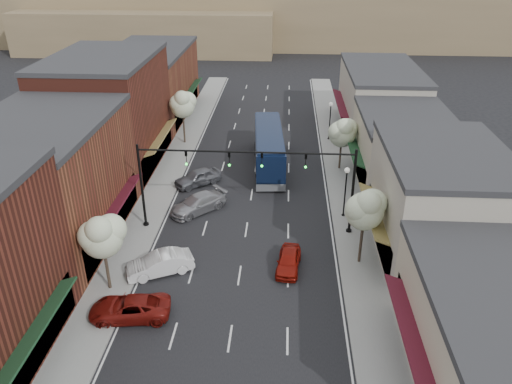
% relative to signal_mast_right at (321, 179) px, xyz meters
% --- Properties ---
extents(ground, '(160.00, 160.00, 0.00)m').
position_rel_signal_mast_right_xyz_m(ground, '(-5.62, -8.00, -4.62)').
color(ground, black).
rests_on(ground, ground).
extents(sidewalk_left, '(2.80, 73.00, 0.15)m').
position_rel_signal_mast_right_xyz_m(sidewalk_left, '(-14.02, 10.50, -4.55)').
color(sidewalk_left, gray).
rests_on(sidewalk_left, ground).
extents(sidewalk_right, '(2.80, 73.00, 0.15)m').
position_rel_signal_mast_right_xyz_m(sidewalk_right, '(2.78, 10.50, -4.55)').
color(sidewalk_right, gray).
rests_on(sidewalk_right, ground).
extents(curb_left, '(0.25, 73.00, 0.17)m').
position_rel_signal_mast_right_xyz_m(curb_left, '(-12.62, 10.50, -4.55)').
color(curb_left, gray).
rests_on(curb_left, ground).
extents(curb_right, '(0.25, 73.00, 0.17)m').
position_rel_signal_mast_right_xyz_m(curb_right, '(1.38, 10.50, -4.55)').
color(curb_right, gray).
rests_on(curb_right, ground).
extents(bldg_left_midnear, '(10.14, 14.10, 9.40)m').
position_rel_signal_mast_right_xyz_m(bldg_left_midnear, '(-19.85, -2.00, 0.03)').
color(bldg_left_midnear, brown).
rests_on(bldg_left_midnear, ground).
extents(bldg_left_midfar, '(10.14, 14.10, 10.90)m').
position_rel_signal_mast_right_xyz_m(bldg_left_midfar, '(-19.86, 12.00, 0.78)').
color(bldg_left_midfar, '#5F261B').
rests_on(bldg_left_midfar, ground).
extents(bldg_left_far, '(10.14, 18.10, 8.40)m').
position_rel_signal_mast_right_xyz_m(bldg_left_far, '(-19.84, 28.00, -0.46)').
color(bldg_left_far, brown).
rests_on(bldg_left_far, ground).
extents(bldg_right_near, '(9.14, 12.10, 5.90)m').
position_rel_signal_mast_right_xyz_m(bldg_right_near, '(8.07, -14.00, -1.70)').
color(bldg_right_near, '#B4A78F').
rests_on(bldg_right_near, ground).
extents(bldg_right_midnear, '(9.14, 12.10, 7.90)m').
position_rel_signal_mast_right_xyz_m(bldg_right_midnear, '(8.10, -2.00, -0.72)').
color(bldg_right_midnear, '#A39D8C').
rests_on(bldg_right_midnear, ground).
extents(bldg_right_midfar, '(9.14, 12.10, 6.40)m').
position_rel_signal_mast_right_xyz_m(bldg_right_midfar, '(8.08, 10.00, -1.46)').
color(bldg_right_midfar, '#B4A78F').
rests_on(bldg_right_midfar, ground).
extents(bldg_right_far, '(9.14, 16.10, 7.40)m').
position_rel_signal_mast_right_xyz_m(bldg_right_far, '(8.09, 24.00, -0.96)').
color(bldg_right_far, '#A39D8C').
rests_on(bldg_right_far, ground).
extents(hill_far, '(120.00, 30.00, 12.00)m').
position_rel_signal_mast_right_xyz_m(hill_far, '(-5.62, 82.00, 1.38)').
color(hill_far, '#7A6647').
rests_on(hill_far, ground).
extents(hill_near, '(50.00, 20.00, 8.00)m').
position_rel_signal_mast_right_xyz_m(hill_near, '(-30.62, 70.00, -0.62)').
color(hill_near, '#7A6647').
rests_on(hill_near, ground).
extents(signal_mast_right, '(8.22, 0.46, 7.00)m').
position_rel_signal_mast_right_xyz_m(signal_mast_right, '(0.00, 0.00, 0.00)').
color(signal_mast_right, black).
rests_on(signal_mast_right, ground).
extents(signal_mast_left, '(8.22, 0.46, 7.00)m').
position_rel_signal_mast_right_xyz_m(signal_mast_left, '(-11.24, 0.00, 0.00)').
color(signal_mast_left, black).
rests_on(signal_mast_left, ground).
extents(tree_right_near, '(2.85, 2.65, 5.95)m').
position_rel_signal_mast_right_xyz_m(tree_right_near, '(2.73, -4.05, -0.17)').
color(tree_right_near, '#47382B').
rests_on(tree_right_near, ground).
extents(tree_right_far, '(2.85, 2.65, 5.43)m').
position_rel_signal_mast_right_xyz_m(tree_right_far, '(2.73, 11.95, -0.63)').
color(tree_right_far, '#47382B').
rests_on(tree_right_far, ground).
extents(tree_left_near, '(2.85, 2.65, 5.69)m').
position_rel_signal_mast_right_xyz_m(tree_left_near, '(-13.87, -8.05, -0.40)').
color(tree_left_near, '#47382B').
rests_on(tree_left_near, ground).
extents(tree_left_far, '(2.85, 2.65, 6.13)m').
position_rel_signal_mast_right_xyz_m(tree_left_far, '(-13.87, 17.95, -0.02)').
color(tree_left_far, '#47382B').
rests_on(tree_left_far, ground).
extents(lamp_post_near, '(0.44, 0.44, 4.44)m').
position_rel_signal_mast_right_xyz_m(lamp_post_near, '(2.18, 2.50, -1.62)').
color(lamp_post_near, black).
rests_on(lamp_post_near, ground).
extents(lamp_post_far, '(0.44, 0.44, 4.44)m').
position_rel_signal_mast_right_xyz_m(lamp_post_far, '(2.18, 20.00, -1.62)').
color(lamp_post_far, black).
rests_on(lamp_post_far, ground).
extents(coach_bus, '(3.55, 12.39, 3.74)m').
position_rel_signal_mast_right_xyz_m(coach_bus, '(-4.35, 12.44, -2.68)').
color(coach_bus, black).
rests_on(coach_bus, ground).
extents(red_hatchback, '(1.93, 3.97, 1.30)m').
position_rel_signal_mast_right_xyz_m(red_hatchback, '(-2.30, -4.99, -3.97)').
color(red_hatchback, maroon).
rests_on(red_hatchback, ground).
extents(parked_car_a, '(5.08, 2.79, 1.35)m').
position_rel_signal_mast_right_xyz_m(parked_car_a, '(-11.82, -10.54, -3.95)').
color(parked_car_a, maroon).
rests_on(parked_car_a, ground).
extents(parked_car_b, '(4.80, 3.40, 1.50)m').
position_rel_signal_mast_right_xyz_m(parked_car_b, '(-11.06, -6.04, -3.87)').
color(parked_car_b, white).
rests_on(parked_car_b, ground).
extents(parked_car_c, '(5.05, 5.01, 1.47)m').
position_rel_signal_mast_right_xyz_m(parked_car_c, '(-9.87, 2.73, -3.89)').
color(parked_car_c, '#9B9BA0').
rests_on(parked_car_c, ground).
extents(parked_car_d, '(4.57, 4.12, 1.50)m').
position_rel_signal_mast_right_xyz_m(parked_car_d, '(-10.73, 7.74, -3.87)').
color(parked_car_d, slate).
rests_on(parked_car_d, ground).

